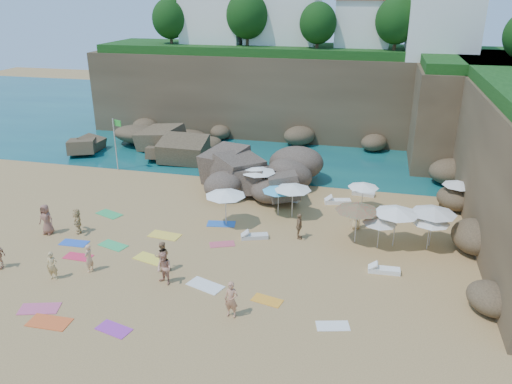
% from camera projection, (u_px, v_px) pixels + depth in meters
% --- Properties ---
extents(ground, '(120.00, 120.00, 0.00)m').
position_uv_depth(ground, '(212.00, 238.00, 29.94)').
color(ground, tan).
rests_on(ground, ground).
extents(seawater, '(120.00, 120.00, 0.00)m').
position_uv_depth(seawater, '(295.00, 121.00, 56.96)').
color(seawater, '#0C4751').
rests_on(seawater, ground).
extents(cliff_back, '(44.00, 8.00, 8.00)m').
position_uv_depth(cliff_back, '(307.00, 95.00, 50.52)').
color(cliff_back, brown).
rests_on(cliff_back, ground).
extents(cliff_corner, '(10.00, 12.00, 8.00)m').
position_uv_depth(cliff_corner, '(473.00, 114.00, 42.73)').
color(cliff_corner, brown).
rests_on(cliff_corner, ground).
extents(rock_promontory, '(12.00, 7.00, 2.00)m').
position_uv_depth(rock_promontory, '(154.00, 149.00, 46.77)').
color(rock_promontory, brown).
rests_on(rock_promontory, ground).
extents(clifftop_buildings, '(28.48, 9.48, 7.00)m').
position_uv_depth(clifftop_buildings, '(321.00, 19.00, 48.32)').
color(clifftop_buildings, white).
rests_on(clifftop_buildings, cliff_back).
extents(clifftop_trees, '(35.60, 23.82, 4.40)m').
position_uv_depth(clifftop_trees, '(334.00, 23.00, 42.26)').
color(clifftop_trees, '#11380F').
rests_on(clifftop_trees, ground).
extents(marina_masts, '(3.10, 0.10, 6.00)m').
position_uv_depth(marina_masts, '(159.00, 88.00, 59.46)').
color(marina_masts, white).
rests_on(marina_masts, ground).
extents(rock_outcrop, '(7.52, 5.94, 2.82)m').
position_uv_depth(rock_outcrop, '(248.00, 187.00, 37.77)').
color(rock_outcrop, brown).
rests_on(rock_outcrop, ground).
extents(flag_pole, '(0.82, 0.35, 4.34)m').
position_uv_depth(flag_pole, '(116.00, 138.00, 40.30)').
color(flag_pole, silver).
rests_on(flag_pole, ground).
extents(parasol_0, '(1.96, 1.96, 1.85)m').
position_uv_depth(parasol_0, '(240.00, 164.00, 37.46)').
color(parasol_0, silver).
rests_on(parasol_0, ground).
extents(parasol_1, '(2.44, 2.44, 2.31)m').
position_uv_depth(parasol_1, '(258.00, 170.00, 35.02)').
color(parasol_1, silver).
rests_on(parasol_1, ground).
extents(parasol_2, '(2.43, 2.43, 2.30)m').
position_uv_depth(parasol_2, '(293.00, 187.00, 31.97)').
color(parasol_2, silver).
rests_on(parasol_2, ground).
extents(parasol_3, '(2.18, 2.18, 2.06)m').
position_uv_depth(parasol_3, '(459.00, 183.00, 33.19)').
color(parasol_3, silver).
rests_on(parasol_3, ground).
extents(parasol_4, '(2.14, 2.14, 2.02)m').
position_uv_depth(parasol_4, '(431.00, 220.00, 27.95)').
color(parasol_4, silver).
rests_on(parasol_4, ground).
extents(parasol_5, '(2.06, 2.06, 1.95)m').
position_uv_depth(parasol_5, '(363.00, 185.00, 33.15)').
color(parasol_5, silver).
rests_on(parasol_5, ground).
extents(parasol_6, '(2.59, 2.59, 2.45)m').
position_uv_depth(parasol_6, '(357.00, 207.00, 28.61)').
color(parasol_6, silver).
rests_on(parasol_6, ground).
extents(parasol_7, '(2.60, 2.60, 2.46)m').
position_uv_depth(parasol_7, '(397.00, 210.00, 28.18)').
color(parasol_7, silver).
rests_on(parasol_7, ground).
extents(parasol_8, '(2.59, 2.59, 2.45)m').
position_uv_depth(parasol_8, '(434.00, 210.00, 28.23)').
color(parasol_8, silver).
rests_on(parasol_8, ground).
extents(parasol_9, '(2.55, 2.55, 2.41)m').
position_uv_depth(parasol_9, '(225.00, 193.00, 30.75)').
color(parasol_9, silver).
rests_on(parasol_9, ground).
extents(parasol_10, '(2.14, 2.14, 2.03)m').
position_uv_depth(parasol_10, '(279.00, 189.00, 32.36)').
color(parasol_10, silver).
rests_on(parasol_10, ground).
extents(parasol_11, '(1.96, 1.96, 1.86)m').
position_uv_depth(parasol_11, '(380.00, 221.00, 28.20)').
color(parasol_11, silver).
rests_on(parasol_11, ground).
extents(lounger_0, '(1.93, 0.80, 0.29)m').
position_uv_depth(lounger_0, '(252.00, 181.00, 38.58)').
color(lounger_0, white).
rests_on(lounger_0, ground).
extents(lounger_1, '(1.67, 0.90, 0.25)m').
position_uv_depth(lounger_1, '(288.00, 198.00, 35.33)').
color(lounger_1, silver).
rests_on(lounger_1, ground).
extents(lounger_2, '(1.66, 0.72, 0.25)m').
position_uv_depth(lounger_2, '(363.00, 194.00, 36.16)').
color(lounger_2, silver).
rests_on(lounger_2, ground).
extents(lounger_3, '(1.70, 1.06, 0.25)m').
position_uv_depth(lounger_3, '(255.00, 236.00, 29.87)').
color(lounger_3, silver).
rests_on(lounger_3, ground).
extents(lounger_4, '(1.90, 1.02, 0.28)m').
position_uv_depth(lounger_4, '(338.00, 201.00, 34.78)').
color(lounger_4, white).
rests_on(lounger_4, ground).
extents(lounger_5, '(1.67, 0.63, 0.26)m').
position_uv_depth(lounger_5, '(384.00, 270.00, 26.24)').
color(lounger_5, white).
rests_on(lounger_5, ground).
extents(towel_0, '(1.65, 0.88, 0.03)m').
position_uv_depth(towel_0, '(74.00, 243.00, 29.32)').
color(towel_0, blue).
rests_on(towel_0, ground).
extents(towel_1, '(2.00, 1.38, 0.03)m').
position_uv_depth(towel_1, '(39.00, 309.00, 23.26)').
color(towel_1, '#CE5078').
rests_on(towel_1, ground).
extents(towel_2, '(1.92, 0.99, 0.03)m').
position_uv_depth(towel_2, '(49.00, 322.00, 22.30)').
color(towel_2, '#EB5A25').
rests_on(towel_2, ground).
extents(towel_3, '(1.86, 1.29, 0.03)m').
position_uv_depth(towel_3, '(113.00, 245.00, 29.04)').
color(towel_3, '#33B361').
rests_on(towel_3, ground).
extents(towel_4, '(1.98, 1.34, 0.03)m').
position_uv_depth(towel_4, '(150.00, 259.00, 27.60)').
color(towel_4, '#FFE443').
rests_on(towel_4, ground).
extents(towel_5, '(2.05, 1.49, 0.03)m').
position_uv_depth(towel_5, '(205.00, 286.00, 25.08)').
color(towel_5, white).
rests_on(towel_5, ground).
extents(towel_6, '(1.71, 1.14, 0.03)m').
position_uv_depth(towel_6, '(114.00, 329.00, 21.85)').
color(towel_6, purple).
rests_on(towel_6, ground).
extents(towel_7, '(1.57, 0.81, 0.03)m').
position_uv_depth(towel_7, '(78.00, 257.00, 27.81)').
color(towel_7, '#EF2A4E').
rests_on(towel_7, ground).
extents(towel_8, '(1.89, 1.17, 0.03)m').
position_uv_depth(towel_8, '(221.00, 224.00, 31.73)').
color(towel_8, blue).
rests_on(towel_8, ground).
extents(towel_9, '(1.63, 1.24, 0.03)m').
position_uv_depth(towel_9, '(222.00, 244.00, 29.19)').
color(towel_9, '#CA4E61').
rests_on(towel_9, ground).
extents(towel_10, '(1.58, 1.03, 0.03)m').
position_uv_depth(towel_10, '(267.00, 300.00, 23.89)').
color(towel_10, orange).
rests_on(towel_10, ground).
extents(towel_11, '(1.97, 1.46, 0.03)m').
position_uv_depth(towel_11, '(109.00, 214.00, 33.11)').
color(towel_11, green).
rests_on(towel_11, ground).
extents(towel_12, '(1.99, 1.15, 0.03)m').
position_uv_depth(towel_12, '(165.00, 235.00, 30.23)').
color(towel_12, yellow).
rests_on(towel_12, ground).
extents(towel_13, '(1.60, 1.08, 0.03)m').
position_uv_depth(towel_13, '(333.00, 326.00, 22.06)').
color(towel_13, white).
rests_on(towel_13, ground).
extents(person_stand_0, '(0.63, 0.48, 1.53)m').
position_uv_depth(person_stand_0, '(52.00, 266.00, 25.41)').
color(person_stand_0, tan).
rests_on(person_stand_0, ground).
extents(person_stand_1, '(0.99, 0.89, 1.69)m').
position_uv_depth(person_stand_1, '(162.00, 256.00, 26.16)').
color(person_stand_1, '#A67B53').
rests_on(person_stand_1, ground).
extents(person_stand_2, '(1.11, 0.84, 1.59)m').
position_uv_depth(person_stand_2, '(295.00, 190.00, 35.10)').
color(person_stand_2, tan).
rests_on(person_stand_2, ground).
extents(person_stand_3, '(0.48, 0.98, 1.62)m').
position_uv_depth(person_stand_3, '(299.00, 226.00, 29.60)').
color(person_stand_3, '#906C48').
rests_on(person_stand_3, ground).
extents(person_stand_4, '(0.82, 0.72, 1.48)m').
position_uv_depth(person_stand_4, '(356.00, 218.00, 30.83)').
color(person_stand_4, tan).
rests_on(person_stand_4, ground).
extents(person_stand_5, '(1.44, 0.58, 1.51)m').
position_uv_depth(person_stand_5, '(246.00, 164.00, 40.44)').
color(person_stand_5, tan).
rests_on(person_stand_5, ground).
extents(person_stand_6, '(0.40, 0.58, 1.56)m').
position_uv_depth(person_stand_6, '(89.00, 258.00, 26.12)').
color(person_stand_6, tan).
rests_on(person_stand_6, ground).
extents(person_lie_1, '(0.98, 1.64, 0.40)m').
position_uv_depth(person_lie_1, '(0.00, 265.00, 26.62)').
color(person_lie_1, tan).
rests_on(person_lie_1, ground).
extents(person_lie_2, '(1.00, 1.92, 0.50)m').
position_uv_depth(person_lie_2, '(48.00, 230.00, 30.39)').
color(person_lie_2, '#8A5645').
rests_on(person_lie_2, ground).
extents(person_lie_3, '(2.08, 2.06, 0.41)m').
position_uv_depth(person_lie_3, '(79.00, 230.00, 30.54)').
color(person_lie_3, tan).
rests_on(person_lie_3, ground).
extents(person_lie_4, '(0.78, 1.79, 0.42)m').
position_uv_depth(person_lie_4, '(232.00, 312.00, 22.65)').
color(person_lie_4, tan).
rests_on(person_lie_4, ground).
extents(person_lie_5, '(1.45, 1.92, 0.65)m').
position_uv_depth(person_lie_5, '(165.00, 278.00, 25.14)').
color(person_lie_5, tan).
rests_on(person_lie_5, ground).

